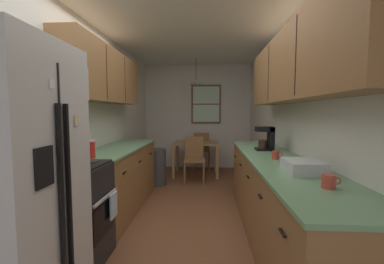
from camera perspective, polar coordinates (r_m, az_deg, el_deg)
name	(u,v)px	position (r m, az deg, el deg)	size (l,w,h in m)	color
ground_plane	(190,204)	(3.99, -0.38, -15.88)	(12.00, 12.00, 0.00)	brown
wall_left	(101,120)	(4.07, -19.74, 2.60)	(0.10, 9.00, 2.55)	silver
wall_right	(284,120)	(3.89, 19.87, 2.52)	(0.10, 9.00, 2.55)	silver
wall_back	(198,117)	(6.39, 1.25, 3.45)	(4.40, 0.10, 2.55)	silver
ceiling_slab	(190,28)	(3.93, -0.40, 22.25)	(4.40, 9.00, 0.08)	white
refrigerator	(10,190)	(1.96, -35.70, -10.45)	(0.70, 0.76, 1.82)	silver
stove_range	(69,214)	(2.66, -25.83, -16.14)	(0.66, 0.61, 1.10)	black
microwave_over_range	(52,81)	(2.57, -28.98, 9.97)	(0.39, 0.61, 0.31)	silver
counter_left	(119,178)	(3.81, -16.09, -9.97)	(0.64, 2.00, 0.90)	olive
upper_cabinets_left	(105,76)	(3.73, -18.91, 11.77)	(0.33, 2.08, 0.71)	olive
counter_right	(277,200)	(2.96, 18.50, -14.28)	(0.64, 3.19, 0.90)	olive
upper_cabinets_right	(296,66)	(2.83, 22.30, 13.61)	(0.33, 2.87, 0.71)	olive
dining_table	(196,147)	(5.61, 0.90, -3.48)	(0.97, 0.75, 0.73)	#A87F51
dining_chair_near	(194,157)	(5.06, 0.51, -5.65)	(0.42, 0.42, 0.90)	olive
dining_chair_far	(201,149)	(6.20, 2.04, -3.77)	(0.44, 0.44, 0.90)	olive
pendant_light	(196,82)	(5.60, 0.92, 11.13)	(0.26, 0.26, 0.56)	black
back_window	(206,104)	(6.32, 3.18, 6.25)	(0.72, 0.05, 0.94)	brown
trash_bin	(157,167)	(4.94, -7.77, -7.76)	(0.33, 0.33, 0.69)	#3F3F42
storage_canister	(90,149)	(2.93, -21.95, -3.56)	(0.11, 0.11, 0.19)	red
dish_towel	(114,205)	(2.64, -17.20, -15.43)	(0.02, 0.16, 0.24)	silver
coffee_maker	(267,138)	(3.40, 16.44, -1.29)	(0.22, 0.18, 0.30)	black
mug_by_coffeemaker	(276,155)	(2.79, 18.26, -4.93)	(0.11, 0.07, 0.09)	#BF3F33
mug_spare	(329,181)	(1.89, 28.37, -9.74)	(0.12, 0.09, 0.09)	#BF3F33
dish_rack	(303,166)	(2.27, 23.69, -7.10)	(0.28, 0.34, 0.10)	silver
table_serving_bowl	(195,141)	(5.57, 0.63, -2.03)	(0.17, 0.17, 0.06)	silver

